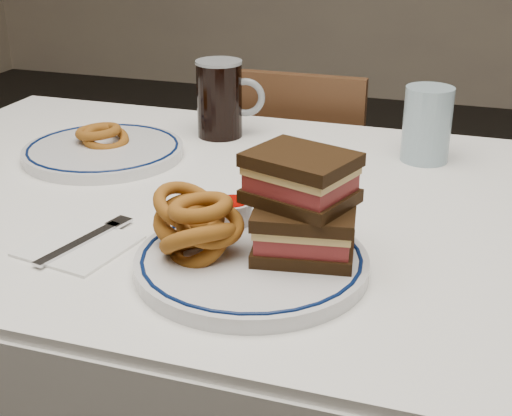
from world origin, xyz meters
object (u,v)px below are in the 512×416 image
(chair_far, at_px, (290,213))
(main_plate, at_px, (252,262))
(reuben_sandwich, at_px, (302,205))
(beer_mug, at_px, (221,98))
(far_plate, at_px, (104,151))

(chair_far, relative_size, main_plate, 2.84)
(reuben_sandwich, bearing_deg, main_plate, -149.23)
(beer_mug, height_order, far_plate, beer_mug)
(main_plate, distance_m, far_plate, 0.50)
(beer_mug, bearing_deg, reuben_sandwich, -58.80)
(beer_mug, xyz_separation_m, far_plate, (-0.16, -0.18, -0.06))
(beer_mug, relative_size, far_plate, 0.52)
(beer_mug, bearing_deg, chair_far, 81.65)
(chair_far, relative_size, reuben_sandwich, 5.43)
(reuben_sandwich, xyz_separation_m, beer_mug, (-0.28, 0.47, -0.01))
(reuben_sandwich, relative_size, beer_mug, 1.04)
(chair_far, bearing_deg, reuben_sandwich, -73.78)
(chair_far, bearing_deg, far_plate, -111.84)
(reuben_sandwich, distance_m, beer_mug, 0.55)
(chair_far, distance_m, beer_mug, 0.51)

